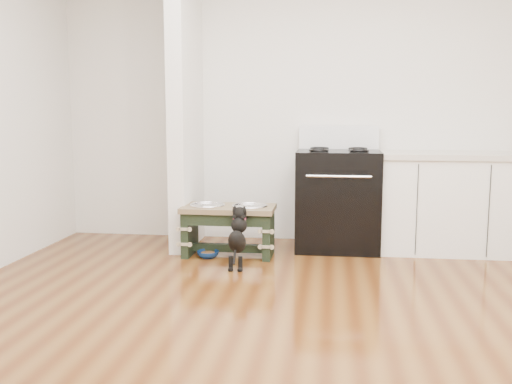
# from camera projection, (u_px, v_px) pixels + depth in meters

# --- Properties ---
(ground) EXTENTS (5.00, 5.00, 0.00)m
(ground) POSITION_uv_depth(u_px,v_px,m) (296.00, 334.00, 3.29)
(ground) COLOR #4F270E
(ground) RESTS_ON ground
(room_shell) EXTENTS (5.00, 5.00, 5.00)m
(room_shell) POSITION_uv_depth(u_px,v_px,m) (299.00, 47.00, 3.07)
(room_shell) COLOR silver
(room_shell) RESTS_ON ground
(partition_wall) EXTENTS (0.15, 0.80, 2.70)m
(partition_wall) POSITION_uv_depth(u_px,v_px,m) (186.00, 104.00, 5.32)
(partition_wall) COLOR silver
(partition_wall) RESTS_ON ground
(oven_range) EXTENTS (0.76, 0.69, 1.14)m
(oven_range) POSITION_uv_depth(u_px,v_px,m) (338.00, 198.00, 5.31)
(oven_range) COLOR black
(oven_range) RESTS_ON ground
(cabinet_run) EXTENTS (1.24, 0.64, 0.91)m
(cabinet_run) POSITION_uv_depth(u_px,v_px,m) (446.00, 202.00, 5.21)
(cabinet_run) COLOR white
(cabinet_run) RESTS_ON ground
(dog_feeder) EXTENTS (0.82, 0.44, 0.46)m
(dog_feeder) POSITION_uv_depth(u_px,v_px,m) (229.00, 220.00, 5.06)
(dog_feeder) COLOR black
(dog_feeder) RESTS_ON ground
(puppy) EXTENTS (0.14, 0.42, 0.50)m
(puppy) POSITION_uv_depth(u_px,v_px,m) (238.00, 235.00, 4.68)
(puppy) COLOR black
(puppy) RESTS_ON ground
(floor_bowl) EXTENTS (0.25, 0.25, 0.06)m
(floor_bowl) POSITION_uv_depth(u_px,v_px,m) (208.00, 254.00, 5.02)
(floor_bowl) COLOR navy
(floor_bowl) RESTS_ON ground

